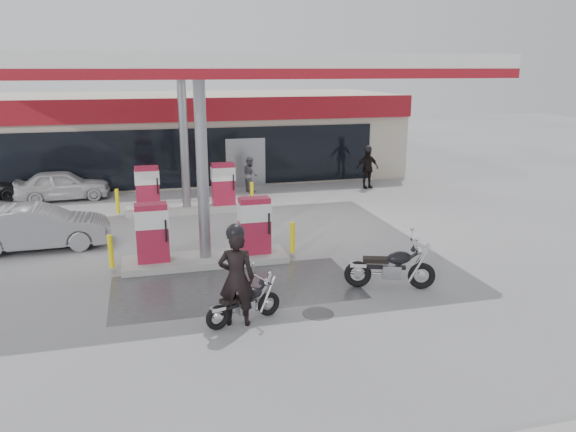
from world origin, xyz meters
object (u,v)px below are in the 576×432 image
at_px(parked_motorcycle, 391,268).
at_px(attendant, 250,174).
at_px(sedan_white, 63,185).
at_px(hatchback_silver, 39,227).
at_px(pump_island_far, 186,193).
at_px(main_motorcycle, 245,304).
at_px(pump_island_near, 205,238).
at_px(biker_main, 237,278).
at_px(biker_walking, 367,168).

height_order(parked_motorcycle, attendant, attendant).
xyz_separation_m(sedan_white, hatchback_silver, (0.09, -6.67, 0.04)).
xyz_separation_m(pump_island_far, parked_motorcycle, (4.19, -9.01, -0.20)).
xyz_separation_m(main_motorcycle, sedan_white, (-5.11, 13.18, 0.22)).
bearing_deg(hatchback_silver, parked_motorcycle, -123.81).
relative_size(parked_motorcycle, hatchback_silver, 0.53).
height_order(pump_island_near, biker_main, biker_main).
height_order(pump_island_far, main_motorcycle, pump_island_far).
bearing_deg(attendant, hatchback_silver, 114.32).
distance_m(pump_island_near, main_motorcycle, 4.01).
height_order(pump_island_near, biker_walking, biker_walking).
relative_size(pump_island_far, hatchback_silver, 1.27).
height_order(main_motorcycle, attendant, attendant).
bearing_deg(hatchback_silver, main_motorcycle, -144.11).
bearing_deg(parked_motorcycle, sedan_white, 145.33).
relative_size(biker_main, sedan_white, 0.56).
distance_m(pump_island_far, main_motorcycle, 10.00).
xyz_separation_m(parked_motorcycle, attendant, (-1.21, 11.81, 0.26)).
relative_size(pump_island_far, biker_main, 2.49).
height_order(main_motorcycle, sedan_white, sedan_white).
bearing_deg(biker_walking, pump_island_near, -138.41).
relative_size(main_motorcycle, hatchback_silver, 0.43).
relative_size(sedan_white, hatchback_silver, 0.91).
xyz_separation_m(biker_main, parked_motorcycle, (4.00, 1.04, -0.53)).
bearing_deg(sedan_white, pump_island_near, -156.23).
bearing_deg(parked_motorcycle, attendant, 115.02).
xyz_separation_m(main_motorcycle, biker_main, (-0.18, -0.07, 0.63)).
height_order(sedan_white, attendant, attendant).
distance_m(attendant, biker_walking, 5.26).
xyz_separation_m(sedan_white, biker_walking, (12.94, -1.00, 0.28)).
height_order(pump_island_far, attendant, pump_island_far).
xyz_separation_m(pump_island_near, biker_main, (0.19, -4.05, 0.32)).
relative_size(pump_island_far, biker_walking, 2.84).
height_order(biker_main, sedan_white, biker_main).
xyz_separation_m(main_motorcycle, biker_walking, (7.84, 12.18, 0.50)).
bearing_deg(main_motorcycle, parked_motorcycle, -4.80).
distance_m(attendant, hatchback_silver, 9.88).
relative_size(pump_island_near, main_motorcycle, 2.98).
height_order(pump_island_near, parked_motorcycle, pump_island_near).
distance_m(pump_island_far, hatchback_silver, 5.80).
height_order(parked_motorcycle, sedan_white, sedan_white).
bearing_deg(hatchback_silver, pump_island_near, -120.27).
relative_size(pump_island_far, sedan_white, 1.40).
bearing_deg(main_motorcycle, attendant, 59.40).
distance_m(parked_motorcycle, hatchback_silver, 10.43).
bearing_deg(pump_island_near, hatchback_silver, 151.47).
bearing_deg(sedan_white, main_motorcycle, -162.29).
bearing_deg(biker_main, main_motorcycle, -144.93).
xyz_separation_m(biker_main, sedan_white, (-4.93, 13.25, -0.41)).
bearing_deg(main_motorcycle, pump_island_near, 76.27).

